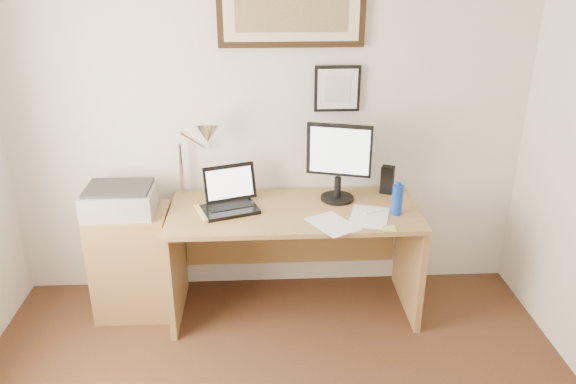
{
  "coord_description": "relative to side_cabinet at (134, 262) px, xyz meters",
  "views": [
    {
      "loc": [
        -0.06,
        -1.62,
        2.27
      ],
      "look_at": [
        0.1,
        1.43,
        0.96
      ],
      "focal_mm": 35.0,
      "sensor_mm": 36.0,
      "label": 1
    }
  ],
  "objects": [
    {
      "name": "marker_pen",
      "position": [
        1.58,
        -0.13,
        0.39
      ],
      "size": [
        0.14,
        0.06,
        0.02
      ],
      "primitive_type": "cylinder",
      "rotation": [
        0.0,
        1.57,
        0.35
      ],
      "color": "white",
      "rests_on": "desk"
    },
    {
      "name": "paper_sheet_b",
      "position": [
        1.53,
        -0.19,
        0.39
      ],
      "size": [
        0.31,
        0.38,
        0.0
      ],
      "primitive_type": "cube",
      "rotation": [
        0.0,
        0.0,
        -0.28
      ],
      "color": "white",
      "rests_on": "desk"
    },
    {
      "name": "speaker",
      "position": [
        1.72,
        0.19,
        0.48
      ],
      "size": [
        0.11,
        0.1,
        0.19
      ],
      "primitive_type": "cube",
      "rotation": [
        0.0,
        0.0,
        -0.4
      ],
      "color": "black",
      "rests_on": "desk"
    },
    {
      "name": "picture_small",
      "position": [
        1.37,
        0.29,
        1.09
      ],
      "size": [
        0.3,
        0.03,
        0.3
      ],
      "color": "black",
      "rests_on": "wall_back"
    },
    {
      "name": "desk",
      "position": [
        1.07,
        0.04,
        0.15
      ],
      "size": [
        1.6,
        0.7,
        0.75
      ],
      "color": "olive",
      "rests_on": "floor"
    },
    {
      "name": "printer",
      "position": [
        -0.04,
        0.01,
        0.45
      ],
      "size": [
        0.44,
        0.34,
        0.18
      ],
      "color": "#A3A3A5",
      "rests_on": "side_cabinet"
    },
    {
      "name": "wall_back",
      "position": [
        0.92,
        0.32,
        0.89
      ],
      "size": [
        3.5,
        0.02,
        2.5
      ],
      "primitive_type": "cube",
      "color": "silver",
      "rests_on": "ground"
    },
    {
      "name": "side_cabinet",
      "position": [
        0.0,
        0.0,
        0.0
      ],
      "size": [
        0.5,
        0.4,
        0.73
      ],
      "primitive_type": "cube",
      "color": "olive",
      "rests_on": "floor"
    },
    {
      "name": "bottle_cap",
      "position": [
        1.71,
        -0.15,
        0.59
      ],
      "size": [
        0.03,
        0.03,
        0.02
      ],
      "primitive_type": "cylinder",
      "color": "#0E39B8",
      "rests_on": "water_bottle"
    },
    {
      "name": "paper_sheet_a",
      "position": [
        1.29,
        -0.27,
        0.39
      ],
      "size": [
        0.34,
        0.37,
        0.0
      ],
      "primitive_type": "cube",
      "rotation": [
        0.0,
        0.0,
        0.52
      ],
      "color": "white",
      "rests_on": "desk"
    },
    {
      "name": "sticky_pad",
      "position": [
        1.62,
        -0.37,
        0.39
      ],
      "size": [
        0.08,
        0.08,
        0.01
      ],
      "primitive_type": "cube",
      "rotation": [
        0.0,
        0.0,
        -0.1
      ],
      "color": "#D6D265",
      "rests_on": "desk"
    },
    {
      "name": "desk_lamp",
      "position": [
        0.51,
        0.13,
        0.82
      ],
      "size": [
        0.29,
        0.27,
        0.53
      ],
      "color": "silver",
      "rests_on": "desk"
    },
    {
      "name": "laptop",
      "position": [
        0.66,
        -0.01,
        0.44
      ],
      "size": [
        0.4,
        0.39,
        0.26
      ],
      "color": "black",
      "rests_on": "desk"
    },
    {
      "name": "picture_large",
      "position": [
        1.07,
        0.29,
        1.59
      ],
      "size": [
        0.92,
        0.04,
        0.47
      ],
      "color": "black",
      "rests_on": "wall_back"
    },
    {
      "name": "book",
      "position": [
        0.47,
        -0.11,
        0.39
      ],
      "size": [
        0.25,
        0.29,
        0.02
      ],
      "primitive_type": "imported",
      "rotation": [
        0.0,
        0.0,
        0.35
      ],
      "color": "#DED168",
      "rests_on": "desk"
    },
    {
      "name": "water_bottle",
      "position": [
        1.71,
        -0.15,
        0.48
      ],
      "size": [
        0.07,
        0.07,
        0.19
      ],
      "primitive_type": "cylinder",
      "color": "#0E39B8",
      "rests_on": "desk"
    },
    {
      "name": "lcd_monitor",
      "position": [
        1.37,
        0.08,
        0.68
      ],
      "size": [
        0.41,
        0.22,
        0.52
      ],
      "color": "black",
      "rests_on": "desk"
    }
  ]
}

